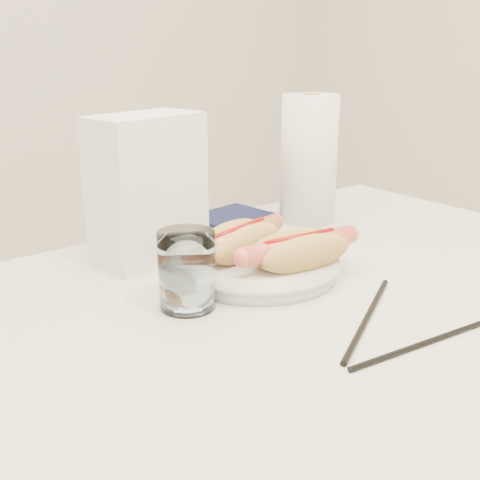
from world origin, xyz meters
TOP-DOWN VIEW (x-y plane):
  - table at (0.00, 0.00)m, footprint 1.20×0.80m
  - plate at (0.02, 0.10)m, footprint 0.30×0.30m
  - hotdog_left at (0.01, 0.14)m, footprint 0.20×0.11m
  - hotdog_right at (0.06, 0.05)m, footprint 0.20×0.09m
  - water_glass at (-0.12, 0.07)m, footprint 0.08×0.08m
  - chopstick_near at (0.03, -0.10)m, footprint 0.22×0.13m
  - chopstick_far at (0.02, -0.19)m, footprint 0.21×0.03m
  - napkin_box at (-0.07, 0.26)m, footprint 0.19×0.12m
  - navy_napkin at (0.18, 0.35)m, footprint 0.16×0.16m
  - paper_towel_roll at (0.28, 0.26)m, footprint 0.13×0.13m

SIDE VIEW (x-z plane):
  - table at x=0.00m, z-range 0.32..1.07m
  - chopstick_far at x=0.02m, z-range 0.75..0.76m
  - navy_napkin at x=0.18m, z-range 0.75..0.76m
  - chopstick_near at x=0.03m, z-range 0.75..0.76m
  - plate at x=0.02m, z-range 0.75..0.77m
  - hotdog_right at x=0.06m, z-range 0.77..0.82m
  - hotdog_left at x=0.01m, z-range 0.77..0.82m
  - water_glass at x=-0.12m, z-range 0.75..0.85m
  - napkin_box at x=-0.07m, z-range 0.75..0.98m
  - paper_towel_roll at x=0.28m, z-range 0.75..0.99m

